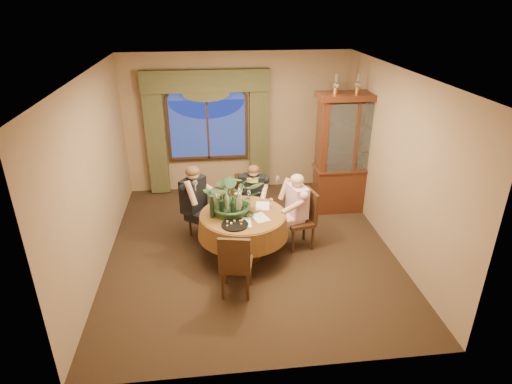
{
  "coord_description": "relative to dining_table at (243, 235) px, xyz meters",
  "views": [
    {
      "loc": [
        -0.59,
        -5.91,
        3.77
      ],
      "look_at": [
        0.07,
        -0.19,
        1.1
      ],
      "focal_mm": 30.0,
      "sensor_mm": 36.0,
      "label": 1
    }
  ],
  "objects": [
    {
      "name": "chair_back",
      "position": [
        -0.61,
        0.71,
        0.1
      ],
      "size": [
        0.59,
        0.59,
        0.96
      ],
      "primitive_type": "cube",
      "rotation": [
        0.0,
        0.0,
        -2.44
      ],
      "color": "black",
      "rests_on": "floor"
    },
    {
      "name": "wine_glass_person_scarf",
      "position": [
        0.14,
        0.44,
        0.46
      ],
      "size": [
        0.07,
        0.07,
        0.18
      ],
      "primitive_type": null,
      "color": "silver",
      "rests_on": "dining_table"
    },
    {
      "name": "oil_lamp_left",
      "position": [
        1.73,
        1.42,
        2.02
      ],
      "size": [
        0.11,
        0.11,
        0.34
      ],
      "primitive_type": null,
      "color": "#A5722D",
      "rests_on": "china_cabinet"
    },
    {
      "name": "wine_bottle_1",
      "position": [
        -0.15,
        -0.09,
        0.54
      ],
      "size": [
        0.07,
        0.07,
        0.33
      ],
      "primitive_type": "cylinder",
      "color": "black",
      "rests_on": "dining_table"
    },
    {
      "name": "tasting_paper_1",
      "position": [
        0.33,
        0.21,
        0.38
      ],
      "size": [
        0.25,
        0.33,
        0.0
      ],
      "primitive_type": "cube",
      "rotation": [
        0.0,
        0.0,
        -0.14
      ],
      "color": "white",
      "rests_on": "dining_table"
    },
    {
      "name": "wine_bottle_0",
      "position": [
        -0.25,
        0.17,
        0.54
      ],
      "size": [
        0.07,
        0.07,
        0.33
      ],
      "primitive_type": "cylinder",
      "color": "black",
      "rests_on": "dining_table"
    },
    {
      "name": "wall_right",
      "position": [
        2.38,
        0.19,
        1.02
      ],
      "size": [
        0.0,
        5.0,
        5.0
      ],
      "primitive_type": "plane",
      "rotation": [
        1.57,
        0.0,
        -1.57
      ],
      "color": "#9B7956",
      "rests_on": "ground"
    },
    {
      "name": "oil_lamp_center",
      "position": [
        2.12,
        1.42,
        2.02
      ],
      "size": [
        0.11,
        0.11,
        0.34
      ],
      "primitive_type": null,
      "color": "#A5722D",
      "rests_on": "china_cabinet"
    },
    {
      "name": "olive_bowl",
      "position": [
        0.08,
        -0.09,
        0.4
      ],
      "size": [
        0.14,
        0.14,
        0.04
      ],
      "primitive_type": "imported",
      "color": "#505A30",
      "rests_on": "dining_table"
    },
    {
      "name": "wine_glass_person_pink",
      "position": [
        0.45,
        0.12,
        0.46
      ],
      "size": [
        0.07,
        0.07,
        0.18
      ],
      "primitive_type": null,
      "color": "silver",
      "rests_on": "dining_table"
    },
    {
      "name": "wine_bottle_5",
      "position": [
        -0.23,
        0.09,
        0.54
      ],
      "size": [
        0.07,
        0.07,
        0.33
      ],
      "primitive_type": "cylinder",
      "color": "tan",
      "rests_on": "dining_table"
    },
    {
      "name": "wall_back",
      "position": [
        0.13,
        2.69,
        1.02
      ],
      "size": [
        4.5,
        0.0,
        4.5
      ],
      "primitive_type": "plane",
      "rotation": [
        1.57,
        0.0,
        0.0
      ],
      "color": "#9B7956",
      "rests_on": "ground"
    },
    {
      "name": "tasting_paper_0",
      "position": [
        0.24,
        -0.16,
        0.38
      ],
      "size": [
        0.3,
        0.35,
        0.0
      ],
      "primitive_type": "cube",
      "rotation": [
        0.0,
        0.0,
        0.36
      ],
      "color": "white",
      "rests_on": "dining_table"
    },
    {
      "name": "person_scarf",
      "position": [
        0.26,
        0.84,
        0.23
      ],
      "size": [
        0.53,
        0.51,
        1.21
      ],
      "primitive_type": null,
      "rotation": [
        0.0,
        0.0,
        -3.44
      ],
      "color": "black",
      "rests_on": "floor"
    },
    {
      "name": "swag_valance",
      "position": [
        -0.47,
        2.54,
        1.9
      ],
      "size": [
        2.45,
        0.16,
        0.42
      ],
      "primitive_type": null,
      "color": "#444325",
      "rests_on": "wall_back"
    },
    {
      "name": "person_back",
      "position": [
        -0.75,
        0.54,
        0.3
      ],
      "size": [
        0.64,
        0.65,
        1.35
      ],
      "primitive_type": null,
      "rotation": [
        0.0,
        0.0,
        -2.2
      ],
      "color": "black",
      "rests_on": "floor"
    },
    {
      "name": "centerpiece_plant",
      "position": [
        -0.13,
        0.09,
        0.97
      ],
      "size": [
        0.91,
        1.01,
        0.79
      ],
      "primitive_type": "imported",
      "color": "#305630",
      "rests_on": "dining_table"
    },
    {
      "name": "dining_table",
      "position": [
        0.0,
        0.0,
        0.0
      ],
      "size": [
        1.44,
        1.44,
        0.75
      ],
      "primitive_type": "cylinder",
      "rotation": [
        0.0,
        0.0,
        -0.03
      ],
      "color": "#913A1C",
      "rests_on": "floor"
    },
    {
      "name": "wine_bottle_3",
      "position": [
        -0.46,
        -0.06,
        0.54
      ],
      "size": [
        0.07,
        0.07,
        0.33
      ],
      "primitive_type": "cylinder",
      "color": "black",
      "rests_on": "dining_table"
    },
    {
      "name": "stoneware_vase",
      "position": [
        -0.07,
        0.12,
        0.52
      ],
      "size": [
        0.15,
        0.15,
        0.28
      ],
      "primitive_type": null,
      "color": "#998662",
      "rests_on": "dining_table"
    },
    {
      "name": "window",
      "position": [
        -0.47,
        2.62,
        0.92
      ],
      "size": [
        1.62,
        0.1,
        1.32
      ],
      "primitive_type": null,
      "color": "navy",
      "rests_on": "wall_back"
    },
    {
      "name": "arched_transom",
      "position": [
        -0.47,
        2.62,
        1.71
      ],
      "size": [
        1.6,
        0.06,
        0.44
      ],
      "primitive_type": null,
      "color": "navy",
      "rests_on": "wall_back"
    },
    {
      "name": "drapery_right",
      "position": [
        0.56,
        2.57,
        0.8
      ],
      "size": [
        0.38,
        0.14,
        2.32
      ],
      "primitive_type": "cube",
      "color": "#444325",
      "rests_on": "floor"
    },
    {
      "name": "chair_front_left",
      "position": [
        -0.17,
        -0.89,
        0.1
      ],
      "size": [
        0.49,
        0.49,
        0.96
      ],
      "primitive_type": "cube",
      "rotation": [
        0.0,
        0.0,
        -0.19
      ],
      "color": "black",
      "rests_on": "floor"
    },
    {
      "name": "drapery_left",
      "position": [
        -1.5,
        2.57,
        0.8
      ],
      "size": [
        0.38,
        0.14,
        2.32
      ],
      "primitive_type": "cube",
      "color": "#444325",
      "rests_on": "floor"
    },
    {
      "name": "person_pink",
      "position": [
        0.89,
        0.25,
        0.25
      ],
      "size": [
        0.52,
        0.54,
        1.25
      ],
      "primitive_type": null,
      "rotation": [
        0.0,
        0.0,
        -4.44
      ],
      "color": "beige",
      "rests_on": "floor"
    },
    {
      "name": "china_cabinet",
      "position": [
        2.12,
        1.42,
        0.74
      ],
      "size": [
        1.38,
        0.54,
        2.23
      ],
      "primitive_type": "cube",
      "color": "#3C1B11",
      "rests_on": "floor"
    },
    {
      "name": "wine_glass_person_back",
      "position": [
        -0.38,
        0.27,
        0.46
      ],
      "size": [
        0.07,
        0.07,
        0.18
      ],
      "primitive_type": null,
      "color": "silver",
      "rests_on": "dining_table"
    },
    {
      "name": "chair_back_right",
      "position": [
        0.13,
        0.86,
        0.1
      ],
      "size": [
        0.48,
        0.48,
        0.96
      ],
      "primitive_type": "cube",
      "rotation": [
        0.0,
        0.0,
        -3.29
      ],
      "color": "black",
      "rests_on": "floor"
    },
    {
      "name": "floor",
      "position": [
        0.13,
        0.19,
        -0.38
      ],
      "size": [
        5.0,
        5.0,
        0.0
      ],
      "primitive_type": "plane",
      "color": "black",
      "rests_on": "ground"
    },
    {
      "name": "tasting_paper_2",
      "position": [
        -0.01,
        -0.29,
        0.38
      ],
      "size": [
        0.22,
        0.31,
        0.0
      ],
      "primitive_type": "cube",
      "rotation": [
        0.0,
        0.0,
        -0.05
      ],
      "color": "white",
      "rests_on": "dining_table"
    },
    {
      "name": "ceiling",
      "position": [
        0.13,
        0.19,
        2.42
      ],
      "size": [
        5.0,
        5.0,
        0.0
      ],
      "primitive_type": "plane",
      "rotation": [
        3.14,
        0.0,
        0.0
      ],
      "color": "white",
      "rests_on": "wall_back"
    },
    {
      "name": "wine_bottle_2",
      "position": [
        -0.32,
        -0.05,
        0.54
      ],
      "size": [
        0.07,
        0.07,
        0.33
      ],
      "primitive_type": "cylinder",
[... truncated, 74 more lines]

